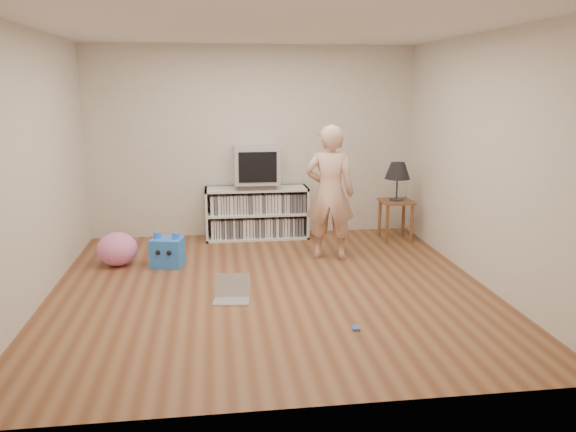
{
  "coord_description": "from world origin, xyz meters",
  "views": [
    {
      "loc": [
        -0.55,
        -5.51,
        2.07
      ],
      "look_at": [
        0.24,
        0.4,
        0.67
      ],
      "focal_mm": 35.0,
      "sensor_mm": 36.0,
      "label": 1
    }
  ],
  "objects_px": {
    "dvd_deck": "(256,185)",
    "crt_tv": "(256,165)",
    "side_table": "(396,210)",
    "plush_blue": "(167,252)",
    "laptop": "(232,293)",
    "plush_pink": "(117,249)",
    "media_unit": "(257,213)",
    "table_lamp": "(398,172)",
    "person": "(330,193)"
  },
  "relations": [
    {
      "from": "side_table",
      "to": "media_unit",
      "type": "bearing_deg",
      "value": 168.29
    },
    {
      "from": "side_table",
      "to": "person",
      "type": "bearing_deg",
      "value": -146.9
    },
    {
      "from": "table_lamp",
      "to": "person",
      "type": "distance_m",
      "value": 1.28
    },
    {
      "from": "crt_tv",
      "to": "laptop",
      "type": "distance_m",
      "value": 2.51
    },
    {
      "from": "table_lamp",
      "to": "plush_blue",
      "type": "height_order",
      "value": "table_lamp"
    },
    {
      "from": "side_table",
      "to": "plush_pink",
      "type": "distance_m",
      "value": 3.64
    },
    {
      "from": "media_unit",
      "to": "crt_tv",
      "type": "xyz_separation_m",
      "value": [
        0.0,
        -0.02,
        0.67
      ]
    },
    {
      "from": "crt_tv",
      "to": "laptop",
      "type": "xyz_separation_m",
      "value": [
        -0.43,
        -2.28,
        -0.95
      ]
    },
    {
      "from": "side_table",
      "to": "plush_blue",
      "type": "xyz_separation_m",
      "value": [
        -3.0,
        -0.76,
        -0.24
      ]
    },
    {
      "from": "media_unit",
      "to": "laptop",
      "type": "distance_m",
      "value": 2.36
    },
    {
      "from": "laptop",
      "to": "plush_pink",
      "type": "height_order",
      "value": "plush_pink"
    },
    {
      "from": "person",
      "to": "plush_pink",
      "type": "distance_m",
      "value": 2.59
    },
    {
      "from": "plush_blue",
      "to": "crt_tv",
      "type": "bearing_deg",
      "value": 57.87
    },
    {
      "from": "table_lamp",
      "to": "media_unit",
      "type": "bearing_deg",
      "value": 168.29
    },
    {
      "from": "table_lamp",
      "to": "plush_blue",
      "type": "relative_size",
      "value": 1.26
    },
    {
      "from": "media_unit",
      "to": "crt_tv",
      "type": "distance_m",
      "value": 0.67
    },
    {
      "from": "dvd_deck",
      "to": "table_lamp",
      "type": "height_order",
      "value": "table_lamp"
    },
    {
      "from": "table_lamp",
      "to": "plush_blue",
      "type": "distance_m",
      "value": 3.19
    },
    {
      "from": "laptop",
      "to": "plush_blue",
      "type": "xyz_separation_m",
      "value": [
        -0.71,
        1.15,
        0.11
      ]
    },
    {
      "from": "side_table",
      "to": "plush_blue",
      "type": "bearing_deg",
      "value": -165.79
    },
    {
      "from": "laptop",
      "to": "dvd_deck",
      "type": "bearing_deg",
      "value": 87.14
    },
    {
      "from": "laptop",
      "to": "plush_pink",
      "type": "bearing_deg",
      "value": 143.32
    },
    {
      "from": "laptop",
      "to": "plush_blue",
      "type": "distance_m",
      "value": 1.36
    },
    {
      "from": "crt_tv",
      "to": "side_table",
      "type": "height_order",
      "value": "crt_tv"
    },
    {
      "from": "table_lamp",
      "to": "person",
      "type": "bearing_deg",
      "value": -146.9
    },
    {
      "from": "plush_pink",
      "to": "person",
      "type": "bearing_deg",
      "value": -1.07
    },
    {
      "from": "side_table",
      "to": "laptop",
      "type": "bearing_deg",
      "value": -140.11
    },
    {
      "from": "dvd_deck",
      "to": "laptop",
      "type": "distance_m",
      "value": 2.42
    },
    {
      "from": "table_lamp",
      "to": "plush_pink",
      "type": "distance_m",
      "value": 3.71
    },
    {
      "from": "dvd_deck",
      "to": "laptop",
      "type": "bearing_deg",
      "value": -100.62
    },
    {
      "from": "dvd_deck",
      "to": "crt_tv",
      "type": "relative_size",
      "value": 0.75
    },
    {
      "from": "crt_tv",
      "to": "plush_blue",
      "type": "height_order",
      "value": "crt_tv"
    },
    {
      "from": "dvd_deck",
      "to": "side_table",
      "type": "distance_m",
      "value": 1.92
    },
    {
      "from": "media_unit",
      "to": "plush_pink",
      "type": "relative_size",
      "value": 3.02
    },
    {
      "from": "media_unit",
      "to": "plush_blue",
      "type": "xyz_separation_m",
      "value": [
        -1.14,
        -1.14,
        -0.18
      ]
    },
    {
      "from": "media_unit",
      "to": "laptop",
      "type": "height_order",
      "value": "media_unit"
    },
    {
      "from": "laptop",
      "to": "plush_pink",
      "type": "xyz_separation_m",
      "value": [
        -1.29,
        1.27,
        0.13
      ]
    },
    {
      "from": "side_table",
      "to": "plush_blue",
      "type": "relative_size",
      "value": 1.35
    },
    {
      "from": "crt_tv",
      "to": "plush_pink",
      "type": "distance_m",
      "value": 2.16
    },
    {
      "from": "laptop",
      "to": "table_lamp",
      "type": "bearing_deg",
      "value": 47.65
    },
    {
      "from": "plush_pink",
      "to": "table_lamp",
      "type": "bearing_deg",
      "value": 10.24
    },
    {
      "from": "plush_blue",
      "to": "side_table",
      "type": "bearing_deg",
      "value": 27.34
    },
    {
      "from": "person",
      "to": "side_table",
      "type": "bearing_deg",
      "value": -130.87
    },
    {
      "from": "dvd_deck",
      "to": "side_table",
      "type": "xyz_separation_m",
      "value": [
        1.86,
        -0.37,
        -0.32
      ]
    },
    {
      "from": "dvd_deck",
      "to": "person",
      "type": "distance_m",
      "value": 1.33
    },
    {
      "from": "person",
      "to": "plush_pink",
      "type": "relative_size",
      "value": 3.51
    },
    {
      "from": "laptop",
      "to": "side_table",
      "type": "bearing_deg",
      "value": 47.65
    },
    {
      "from": "dvd_deck",
      "to": "side_table",
      "type": "height_order",
      "value": "dvd_deck"
    },
    {
      "from": "table_lamp",
      "to": "plush_pink",
      "type": "relative_size",
      "value": 1.11
    },
    {
      "from": "media_unit",
      "to": "crt_tv",
      "type": "height_order",
      "value": "crt_tv"
    }
  ]
}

